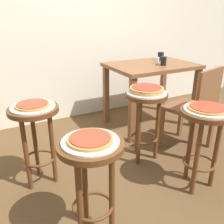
% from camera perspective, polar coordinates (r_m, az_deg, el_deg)
% --- Properties ---
extents(ground_plane, '(6.00, 6.00, 0.00)m').
position_cam_1_polar(ground_plane, '(2.11, 5.09, -16.29)').
color(ground_plane, brown).
extents(stool_foreground, '(0.38, 0.38, 0.66)m').
position_cam_1_polar(stool_foreground, '(1.44, -4.80, -13.04)').
color(stool_foreground, '#5B3319').
rests_on(stool_foreground, ground_plane).
extents(serving_plate_foreground, '(0.32, 0.32, 0.01)m').
position_cam_1_polar(serving_plate_foreground, '(1.34, -5.04, -6.82)').
color(serving_plate_foreground, white).
rests_on(serving_plate_foreground, stool_foreground).
extents(pizza_foreground, '(0.25, 0.25, 0.02)m').
position_cam_1_polar(pizza_foreground, '(1.34, -5.06, -6.22)').
color(pizza_foreground, '#B78442').
rests_on(pizza_foreground, serving_plate_foreground).
extents(stool_middle, '(0.38, 0.38, 0.66)m').
position_cam_1_polar(stool_middle, '(1.96, 20.46, -4.36)').
color(stool_middle, '#5B3319').
rests_on(stool_middle, ground_plane).
extents(serving_plate_middle, '(0.33, 0.33, 0.01)m').
position_cam_1_polar(serving_plate_middle, '(1.89, 21.17, 0.49)').
color(serving_plate_middle, white).
rests_on(serving_plate_middle, stool_middle).
extents(pizza_middle, '(0.28, 0.28, 0.02)m').
position_cam_1_polar(pizza_middle, '(1.88, 21.24, 0.94)').
color(pizza_middle, '#B78442').
rests_on(pizza_middle, serving_plate_middle).
extents(stool_leftside, '(0.38, 0.38, 0.66)m').
position_cam_1_polar(stool_leftside, '(2.23, 7.75, 0.15)').
color(stool_leftside, '#5B3319').
rests_on(stool_leftside, ground_plane).
extents(serving_plate_leftside, '(0.35, 0.35, 0.01)m').
position_cam_1_polar(serving_plate_leftside, '(2.17, 7.99, 4.51)').
color(serving_plate_leftside, silver).
rests_on(serving_plate_leftside, stool_leftside).
extents(pizza_leftside, '(0.29, 0.29, 0.05)m').
position_cam_1_polar(pizza_leftside, '(2.16, 8.03, 5.22)').
color(pizza_leftside, tan).
rests_on(pizza_leftside, serving_plate_leftside).
extents(stool_rear, '(0.38, 0.38, 0.66)m').
position_cam_1_polar(stool_rear, '(1.98, -17.28, -3.65)').
color(stool_rear, '#5B3319').
rests_on(stool_rear, ground_plane).
extents(serving_plate_rear, '(0.33, 0.33, 0.01)m').
position_cam_1_polar(serving_plate_rear, '(1.91, -17.87, 1.17)').
color(serving_plate_rear, silver).
rests_on(serving_plate_rear, stool_rear).
extents(pizza_rear, '(0.25, 0.25, 0.02)m').
position_cam_1_polar(pizza_rear, '(1.91, -17.93, 1.62)').
color(pizza_rear, '#B78442').
rests_on(pizza_rear, serving_plate_rear).
extents(dining_table, '(0.99, 0.71, 0.76)m').
position_cam_1_polar(dining_table, '(2.96, 9.05, 8.64)').
color(dining_table, brown).
rests_on(dining_table, ground_plane).
extents(cup_near_edge, '(0.06, 0.06, 0.10)m').
position_cam_1_polar(cup_near_edge, '(2.87, 11.86, 11.50)').
color(cup_near_edge, black).
rests_on(cup_near_edge, dining_table).
extents(cup_far_edge, '(0.07, 0.07, 0.10)m').
position_cam_1_polar(cup_far_edge, '(3.17, 11.21, 12.56)').
color(cup_far_edge, black).
rests_on(cup_far_edge, dining_table).
extents(condiment_shaker, '(0.04, 0.04, 0.08)m').
position_cam_1_polar(condiment_shaker, '(2.93, 10.47, 11.62)').
color(condiment_shaker, white).
rests_on(condiment_shaker, dining_table).
extents(wooden_chair, '(0.49, 0.49, 0.85)m').
position_cam_1_polar(wooden_chair, '(2.51, 18.74, 1.21)').
color(wooden_chair, brown).
rests_on(wooden_chair, ground_plane).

